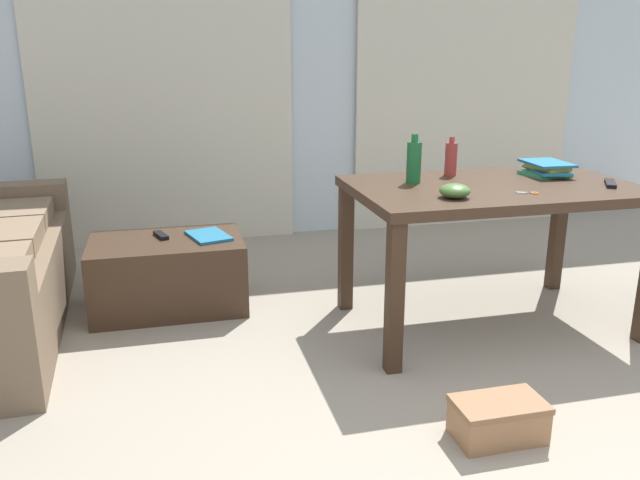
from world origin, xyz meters
TOP-DOWN VIEW (x-y plane):
  - ground_plane at (0.00, 1.29)m, footprint 8.12×8.12m
  - wall_back at (0.00, 3.38)m, footprint 6.15×0.10m
  - curtains at (0.00, 3.30)m, footprint 4.20×0.03m
  - coffee_table at (-1.24, 1.97)m, footprint 0.83×0.54m
  - craft_table at (0.38, 1.34)m, footprint 1.42×0.87m
  - bottle_near at (0.01, 1.49)m, footprint 0.07×0.07m
  - bottle_far at (0.27, 1.63)m, footprint 0.06×0.06m
  - bowl at (0.06, 1.11)m, footprint 0.14×0.14m
  - book_stack at (0.78, 1.50)m, footprint 0.24×0.32m
  - tv_remote_on_table at (0.94, 1.19)m, footprint 0.14×0.18m
  - scissors at (0.44, 1.11)m, footprint 0.10×0.07m
  - tv_remote_primary at (-1.26, 2.04)m, footprint 0.09×0.16m
  - magazine at (-1.01, 1.97)m, footprint 0.26×0.32m
  - shoebox at (-0.08, 0.36)m, footprint 0.34×0.20m

SIDE VIEW (x-z plane):
  - ground_plane at x=0.00m, z-range 0.00..0.00m
  - shoebox at x=-0.08m, z-range 0.00..0.15m
  - coffee_table at x=-1.24m, z-range 0.00..0.40m
  - magazine at x=-1.01m, z-range 0.40..0.41m
  - tv_remote_primary at x=-1.26m, z-range 0.40..0.42m
  - craft_table at x=0.38m, z-range 0.28..1.04m
  - scissors at x=0.44m, z-range 0.75..0.76m
  - tv_remote_on_table at x=0.94m, z-range 0.75..0.77m
  - bowl at x=0.06m, z-range 0.75..0.82m
  - book_stack at x=0.78m, z-range 0.75..0.83m
  - bottle_far at x=0.27m, z-range 0.74..0.95m
  - bottle_near at x=0.01m, z-range 0.74..0.98m
  - curtains at x=0.00m, z-range 0.00..2.14m
  - wall_back at x=0.00m, z-range 0.00..2.52m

